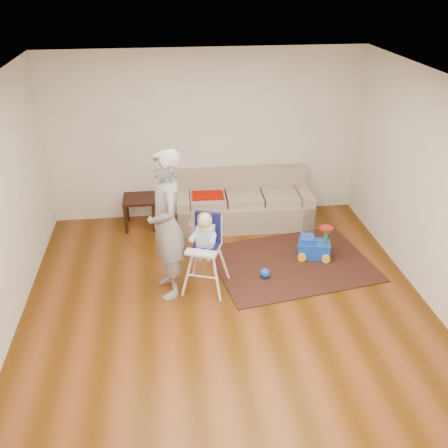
{
  "coord_description": "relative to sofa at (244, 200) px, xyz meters",
  "views": [
    {
      "loc": [
        -0.66,
        -4.87,
        3.79
      ],
      "look_at": [
        0.0,
        0.4,
        1.0
      ],
      "focal_mm": 40.0,
      "sensor_mm": 36.0,
      "label": 1
    }
  ],
  "objects": [
    {
      "name": "toy_ball",
      "position": [
        0.03,
        -1.65,
        -0.33
      ],
      "size": [
        0.14,
        0.14,
        0.14
      ],
      "primitive_type": "sphere",
      "color": "blue",
      "rests_on": "area_rug"
    },
    {
      "name": "room_envelope",
      "position": [
        -0.56,
        -1.77,
        1.46
      ],
      "size": [
        5.04,
        5.52,
        2.72
      ],
      "color": "beige",
      "rests_on": "ground"
    },
    {
      "name": "sofa",
      "position": [
        0.0,
        0.0,
        0.0
      ],
      "size": [
        2.17,
        0.94,
        0.83
      ],
      "rotation": [
        0.0,
        0.0,
        -0.03
      ],
      "color": "gray",
      "rests_on": "ground"
    },
    {
      "name": "adult",
      "position": [
        -1.24,
        -1.78,
        0.54
      ],
      "size": [
        0.57,
        0.77,
        1.91
      ],
      "primitive_type": "imported",
      "rotation": [
        0.0,
        0.0,
        -1.4
      ],
      "color": "#9B9B9E",
      "rests_on": "ground"
    },
    {
      "name": "side_table",
      "position": [
        -1.66,
        0.1,
        -0.17
      ],
      "size": [
        0.5,
        0.5,
        0.5
      ],
      "primitive_type": null,
      "color": "black",
      "rests_on": "ground"
    },
    {
      "name": "high_chair",
      "position": [
        -0.78,
        -1.75,
        0.11
      ],
      "size": [
        0.65,
        0.65,
        1.09
      ],
      "rotation": [
        0.0,
        0.0,
        -0.35
      ],
      "color": "white",
      "rests_on": "ground"
    },
    {
      "name": "ride_on_toy",
      "position": [
        0.84,
        -1.2,
        -0.15
      ],
      "size": [
        0.51,
        0.41,
        0.49
      ],
      "primitive_type": null,
      "rotation": [
        0.0,
        0.0,
        -0.24
      ],
      "color": "blue",
      "rests_on": "area_rug"
    },
    {
      "name": "area_rug",
      "position": [
        0.49,
        -1.33,
        -0.41
      ],
      "size": [
        2.39,
        1.95,
        0.02
      ],
      "primitive_type": "cube",
      "rotation": [
        0.0,
        0.0,
        0.17
      ],
      "color": "black",
      "rests_on": "ground"
    },
    {
      "name": "ground",
      "position": [
        -0.56,
        -2.3,
        -0.41
      ],
      "size": [
        5.5,
        5.5,
        0.0
      ],
      "primitive_type": "plane",
      "color": "#532C06",
      "rests_on": "ground"
    }
  ]
}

